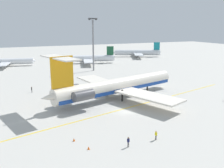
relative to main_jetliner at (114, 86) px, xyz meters
The scene contains 13 objects.
ground 11.64m from the main_jetliner, 101.94° to the right, with size 391.06×391.06×0.00m, color #B7B5AD.
main_jetliner is the anchor object (origin of this frame).
airliner_mid_left 76.39m from the main_jetliner, 108.63° to the left, with size 26.47×26.41×7.97m.
airliner_mid_right 66.66m from the main_jetliner, 78.02° to the left, with size 29.17×29.18×8.85m.
airliner_far_right 94.67m from the main_jetliner, 56.68° to the left, with size 29.18×29.44×9.17m.
ground_crew_near_nose 25.83m from the main_jetliner, 141.61° to the left, with size 0.33×0.35×1.77m.
ground_crew_near_tail 28.50m from the main_jetliner, 110.23° to the right, with size 0.44×0.29×1.78m.
ground_crew_starboard 26.71m from the main_jetliner, 98.83° to the right, with size 0.27×0.37×1.70m.
safety_cone_nose 29.70m from the main_jetliner, 123.13° to the right, with size 0.40×0.40×0.55m, color #EA590F.
safety_cone_wingtip 27.37m from the main_jetliner, 130.06° to the right, with size 0.40×0.40×0.55m, color #EA590F.
safety_cone_tail 27.09m from the main_jetliner, 40.35° to the left, with size 0.40×0.40×0.55m, color #EA590F.
taxiway_centreline 9.17m from the main_jetliner, 81.79° to the right, with size 76.58×0.36×0.01m, color gold.
light_mast 45.16m from the main_jetliner, 77.30° to the left, with size 4.00×0.70×22.82m.
Camera 1 is at (-25.63, -49.23, 19.87)m, focal length 39.81 mm.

